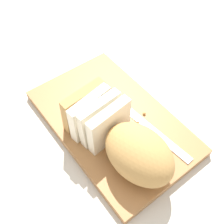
% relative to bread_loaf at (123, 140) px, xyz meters
% --- Properties ---
extents(ground_plane, '(3.00, 3.00, 0.00)m').
position_rel_bread_loaf_xyz_m(ground_plane, '(0.09, -0.04, -0.08)').
color(ground_plane, beige).
extents(cutting_board, '(0.44, 0.28, 0.02)m').
position_rel_bread_loaf_xyz_m(cutting_board, '(0.09, -0.04, -0.07)').
color(cutting_board, '#9E6B3D').
rests_on(cutting_board, ground_plane).
extents(bread_loaf, '(0.28, 0.14, 0.11)m').
position_rel_bread_loaf_xyz_m(bread_loaf, '(0.00, 0.00, 0.00)').
color(bread_loaf, tan).
rests_on(bread_loaf, cutting_board).
extents(bread_knife, '(0.30, 0.04, 0.02)m').
position_rel_bread_loaf_xyz_m(bread_knife, '(0.11, -0.09, -0.05)').
color(bread_knife, silver).
rests_on(bread_knife, cutting_board).
extents(crumb_near_knife, '(0.00, 0.00, 0.00)m').
position_rel_bread_loaf_xyz_m(crumb_near_knife, '(0.05, -0.01, -0.05)').
color(crumb_near_knife, tan).
rests_on(crumb_near_knife, cutting_board).
extents(crumb_near_loaf, '(0.01, 0.01, 0.01)m').
position_rel_bread_loaf_xyz_m(crumb_near_loaf, '(0.07, -0.02, -0.05)').
color(crumb_near_loaf, tan).
rests_on(crumb_near_loaf, cutting_board).
extents(crumb_stray_left, '(0.01, 0.01, 0.01)m').
position_rel_bread_loaf_xyz_m(crumb_stray_left, '(0.05, -0.12, -0.05)').
color(crumb_stray_left, tan).
rests_on(crumb_stray_left, cutting_board).
extents(crumb_stray_right, '(0.01, 0.01, 0.01)m').
position_rel_bread_loaf_xyz_m(crumb_stray_right, '(0.04, -0.08, -0.05)').
color(crumb_stray_right, tan).
rests_on(crumb_stray_right, cutting_board).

